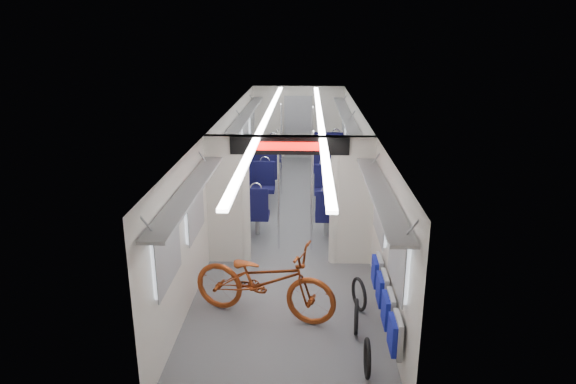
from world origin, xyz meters
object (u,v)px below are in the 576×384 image
object	(u,v)px
seat_bay_near_right	(336,197)
seat_bay_near_left	(250,194)
bike_hoop_a	(367,360)
stanchion_near_left	(278,191)
stanchion_far_right	(312,154)
flip_bench	(385,300)
seat_bay_far_left	(262,161)
bicycle	(264,280)
bike_hoop_c	(359,296)
bike_hoop_b	(356,318)
seat_bay_far_right	(329,156)
stanchion_far_left	(281,150)
stanchion_near_right	(312,192)

from	to	relation	value
seat_bay_near_right	seat_bay_near_left	bearing A→B (deg)	177.58
bike_hoop_a	stanchion_near_left	world-z (taller)	stanchion_near_left
seat_bay_near_right	stanchion_far_right	size ratio (longest dim) A/B	0.93
flip_bench	seat_bay_far_left	distance (m)	7.87
flip_bench	stanchion_far_right	world-z (taller)	stanchion_far_right
bicycle	stanchion_near_left	size ratio (longest dim) A/B	0.93
bike_hoop_c	seat_bay_far_left	xyz separation A→B (m)	(-2.02, 6.81, 0.33)
stanchion_near_left	bike_hoop_b	bearing A→B (deg)	-66.62
seat_bay_far_left	seat_bay_far_right	size ratio (longest dim) A/B	0.99
seat_bay_far_left	stanchion_far_left	world-z (taller)	stanchion_far_left
bicycle	stanchion_near_right	distance (m)	2.56
flip_bench	bicycle	bearing A→B (deg)	162.59
bike_hoop_a	seat_bay_far_right	size ratio (longest dim) A/B	0.22
stanchion_near_right	stanchion_far_right	xyz separation A→B (m)	(0.02, 3.00, 0.00)
flip_bench	bike_hoop_b	xyz separation A→B (m)	(-0.36, 0.10, -0.35)
bike_hoop_b	stanchion_near_left	distance (m)	3.21
seat_bay_far_left	bike_hoop_c	bearing A→B (deg)	-73.44
flip_bench	stanchion_near_left	distance (m)	3.37
bike_hoop_a	seat_bay_near_right	xyz separation A→B (m)	(-0.11, 5.29, 0.33)
seat_bay_far_right	stanchion_near_left	bearing A→B (deg)	-102.43
stanchion_far_left	seat_bay_near_right	bearing A→B (deg)	-55.89
bicycle	stanchion_far_right	size ratio (longest dim) A/B	0.93
bike_hoop_b	bicycle	bearing A→B (deg)	161.96
stanchion_near_left	stanchion_far_right	size ratio (longest dim) A/B	1.00
stanchion_far_left	seat_bay_near_left	bearing A→B (deg)	-108.00
flip_bench	seat_bay_near_left	size ratio (longest dim) A/B	0.92
bike_hoop_c	stanchion_near_left	distance (m)	2.72
bike_hoop_b	seat_bay_near_left	bearing A→B (deg)	113.42
seat_bay_far_left	stanchion_near_left	xyz separation A→B (m)	(0.71, -4.62, 0.59)
seat_bay_far_left	stanchion_far_right	size ratio (longest dim) A/B	0.97
bike_hoop_b	seat_bay_far_left	size ratio (longest dim) A/B	0.23
bike_hoop_a	stanchion_near_left	bearing A→B (deg)	108.75
seat_bay_near_left	seat_bay_near_right	world-z (taller)	seat_bay_near_left
stanchion_far_left	seat_bay_far_right	bearing A→B (deg)	54.94
bike_hoop_c	stanchion_near_right	world-z (taller)	stanchion_near_right
stanchion_near_right	stanchion_near_left	bearing A→B (deg)	179.50
bike_hoop_b	stanchion_near_right	bearing A→B (deg)	102.04
seat_bay_near_right	seat_bay_far_right	distance (m)	3.72
bike_hoop_b	stanchion_far_left	world-z (taller)	stanchion_far_left
bike_hoop_c	seat_bay_far_right	xyz separation A→B (m)	(-0.15, 7.46, 0.34)
bicycle	stanchion_near_left	xyz separation A→B (m)	(0.08, 2.40, 0.59)
bicycle	stanchion_far_right	bearing A→B (deg)	8.43
stanchion_near_left	seat_bay_near_right	bearing A→B (deg)	53.19
seat_bay_near_left	stanchion_far_left	size ratio (longest dim) A/B	0.98
bike_hoop_c	flip_bench	bearing A→B (deg)	-69.98
stanchion_near_left	stanchion_near_right	distance (m)	0.62
bike_hoop_a	seat_bay_near_left	size ratio (longest dim) A/B	0.22
seat_bay_near_left	seat_bay_far_right	bearing A→B (deg)	62.80
flip_bench	stanchion_far_left	bearing A→B (deg)	104.96
bike_hoop_c	seat_bay_near_right	xyz separation A→B (m)	(-0.15, 3.74, 0.32)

